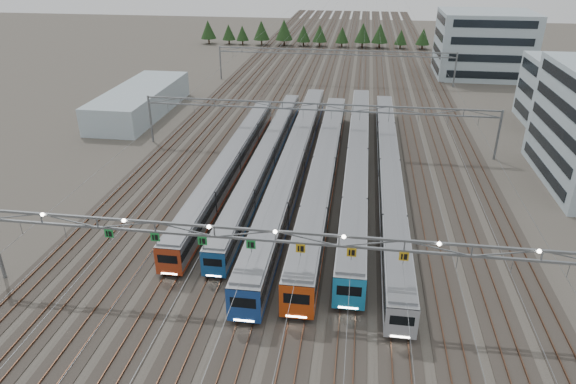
# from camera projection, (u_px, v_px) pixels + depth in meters

# --- Properties ---
(ground) EXTENTS (400.00, 400.00, 0.00)m
(ground) POSITION_uv_depth(u_px,v_px,m) (276.00, 302.00, 48.59)
(ground) COLOR #47423A
(ground) RESTS_ON ground
(track_bed) EXTENTS (54.00, 260.00, 5.42)m
(track_bed) POSITION_uv_depth(u_px,v_px,m) (337.00, 64.00, 136.86)
(track_bed) COLOR #2D2823
(track_bed) RESTS_ON ground
(train_a) EXTENTS (2.79, 51.98, 3.63)m
(train_a) POSITION_uv_depth(u_px,v_px,m) (231.00, 163.00, 73.96)
(train_a) COLOR black
(train_a) RESTS_ON ground
(train_b) EXTENTS (2.59, 57.96, 3.36)m
(train_b) POSITION_uv_depth(u_px,v_px,m) (266.00, 157.00, 76.39)
(train_b) COLOR black
(train_b) RESTS_ON ground
(train_c) EXTENTS (3.12, 66.62, 4.07)m
(train_c) POSITION_uv_depth(u_px,v_px,m) (294.00, 161.00, 73.94)
(train_c) COLOR black
(train_c) RESTS_ON ground
(train_d) EXTENTS (3.15, 59.36, 4.12)m
(train_d) POSITION_uv_depth(u_px,v_px,m) (324.00, 170.00, 71.15)
(train_d) COLOR black
(train_d) RESTS_ON ground
(train_e) EXTENTS (3.04, 64.68, 3.97)m
(train_e) POSITION_uv_depth(u_px,v_px,m) (357.00, 159.00, 74.67)
(train_e) COLOR black
(train_e) RESTS_ON ground
(train_f) EXTENTS (2.79, 65.28, 3.63)m
(train_f) POSITION_uv_depth(u_px,v_px,m) (389.00, 170.00, 71.65)
(train_f) COLOR black
(train_f) RESTS_ON ground
(gantry_near) EXTENTS (56.36, 0.61, 8.08)m
(gantry_near) POSITION_uv_depth(u_px,v_px,m) (275.00, 239.00, 45.38)
(gantry_near) COLOR slate
(gantry_near) RESTS_ON ground
(gantry_mid) EXTENTS (56.36, 0.36, 8.00)m
(gantry_mid) POSITION_uv_depth(u_px,v_px,m) (317.00, 112.00, 81.36)
(gantry_mid) COLOR slate
(gantry_mid) RESTS_ON ground
(gantry_far) EXTENTS (56.36, 0.36, 8.00)m
(gantry_far) POSITION_uv_depth(u_px,v_px,m) (335.00, 56.00, 121.37)
(gantry_far) COLOR slate
(gantry_far) RESTS_ON ground
(depot_bldg_mid) EXTENTS (14.00, 16.00, 11.99)m
(depot_bldg_mid) POSITION_uv_depth(u_px,v_px,m) (569.00, 94.00, 92.91)
(depot_bldg_mid) COLOR #A1B8C1
(depot_bldg_mid) RESTS_ON ground
(depot_bldg_north) EXTENTS (22.00, 18.00, 15.57)m
(depot_bldg_north) POSITION_uv_depth(u_px,v_px,m) (483.00, 44.00, 127.83)
(depot_bldg_north) COLOR #A1B8C1
(depot_bldg_north) RESTS_ON ground
(west_shed) EXTENTS (10.00, 30.00, 5.06)m
(west_shed) POSITION_uv_depth(u_px,v_px,m) (140.00, 101.00, 101.06)
(west_shed) COLOR #A1B8C1
(west_shed) RESTS_ON ground
(treeline) EXTENTS (81.20, 5.60, 7.02)m
(treeline) POSITION_uv_depth(u_px,v_px,m) (321.00, 33.00, 165.22)
(treeline) COLOR #332114
(treeline) RESTS_ON ground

